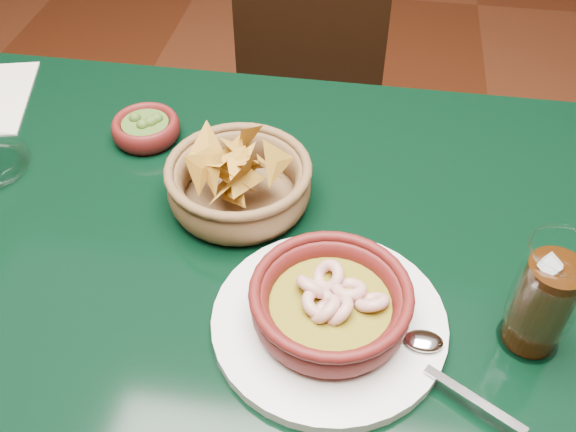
# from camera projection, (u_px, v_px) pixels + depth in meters

# --- Properties ---
(dining_table) EXTENTS (1.20, 0.80, 0.75)m
(dining_table) POSITION_uv_depth(u_px,v_px,m) (199.00, 272.00, 0.97)
(dining_table) COLOR black
(dining_table) RESTS_ON ground
(dining_chair) EXTENTS (0.40, 0.40, 0.86)m
(dining_chair) POSITION_uv_depth(u_px,v_px,m) (303.00, 108.00, 1.59)
(dining_chair) COLOR black
(dining_chair) RESTS_ON ground
(shrimp_plate) EXTENTS (0.36, 0.28, 0.08)m
(shrimp_plate) POSITION_uv_depth(u_px,v_px,m) (331.00, 309.00, 0.76)
(shrimp_plate) COLOR silver
(shrimp_plate) RESTS_ON dining_table
(chip_basket) EXTENTS (0.24, 0.24, 0.14)m
(chip_basket) POSITION_uv_depth(u_px,v_px,m) (239.00, 182.00, 0.91)
(chip_basket) COLOR brown
(chip_basket) RESTS_ON dining_table
(guacamole_ramekin) EXTENTS (0.13, 0.13, 0.04)m
(guacamole_ramekin) POSITION_uv_depth(u_px,v_px,m) (146.00, 128.00, 1.03)
(guacamole_ramekin) COLOR #4A100F
(guacamole_ramekin) RESTS_ON dining_table
(cola_drink) EXTENTS (0.16, 0.16, 0.18)m
(cola_drink) POSITION_uv_depth(u_px,v_px,m) (545.00, 298.00, 0.71)
(cola_drink) COLOR white
(cola_drink) RESTS_ON dining_table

